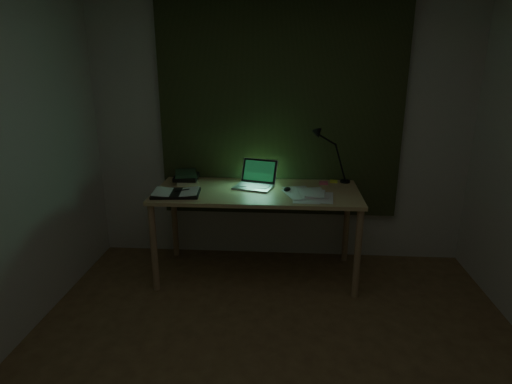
% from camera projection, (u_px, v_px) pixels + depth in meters
% --- Properties ---
extents(wall_back, '(3.50, 0.00, 2.50)m').
position_uv_depth(wall_back, '(280.00, 130.00, 3.96)').
color(wall_back, beige).
rests_on(wall_back, ground).
extents(curtain, '(2.20, 0.06, 2.00)m').
position_uv_depth(curtain, '(280.00, 108.00, 3.86)').
color(curtain, '#2B3219').
rests_on(curtain, wall_back).
extents(desk, '(1.75, 0.76, 0.80)m').
position_uv_depth(desk, '(257.00, 233.00, 3.79)').
color(desk, tan).
rests_on(desk, floor).
extents(laptop, '(0.41, 0.44, 0.23)m').
position_uv_depth(laptop, '(253.00, 175.00, 3.70)').
color(laptop, silver).
rests_on(laptop, desk).
extents(open_textbook, '(0.41, 0.31, 0.03)m').
position_uv_depth(open_textbook, '(176.00, 193.00, 3.55)').
color(open_textbook, white).
rests_on(open_textbook, desk).
extents(book_stack, '(0.25, 0.28, 0.10)m').
position_uv_depth(book_stack, '(187.00, 177.00, 3.91)').
color(book_stack, white).
rests_on(book_stack, desk).
extents(loose_papers, '(0.44, 0.46, 0.02)m').
position_uv_depth(loose_papers, '(309.00, 193.00, 3.55)').
color(loose_papers, silver).
rests_on(loose_papers, desk).
extents(mouse, '(0.08, 0.10, 0.03)m').
position_uv_depth(mouse, '(287.00, 189.00, 3.64)').
color(mouse, black).
rests_on(mouse, desk).
extents(sticky_yellow, '(0.08, 0.08, 0.01)m').
position_uv_depth(sticky_yellow, '(334.00, 181.00, 3.91)').
color(sticky_yellow, yellow).
rests_on(sticky_yellow, desk).
extents(sticky_pink, '(0.08, 0.08, 0.02)m').
position_uv_depth(sticky_pink, '(323.00, 183.00, 3.86)').
color(sticky_pink, '#E45878').
rests_on(sticky_pink, desk).
extents(desk_lamp, '(0.34, 0.27, 0.49)m').
position_uv_depth(desk_lamp, '(347.00, 156.00, 3.83)').
color(desk_lamp, black).
rests_on(desk_lamp, desk).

